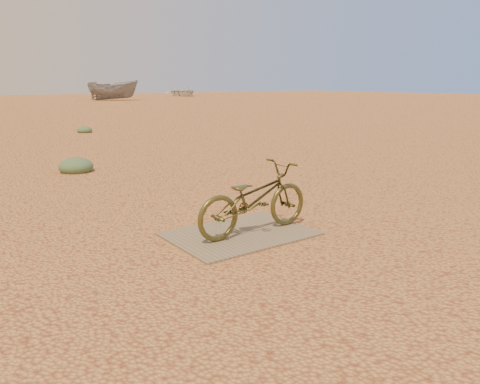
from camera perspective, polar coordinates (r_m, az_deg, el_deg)
ground at (r=5.29m, az=-5.58°, el=-4.66°), size 120.00×120.00×0.00m
plywood_board at (r=5.11m, az=0.00°, el=-5.11°), size 1.51×1.08×0.02m
bicycle at (r=5.03m, az=1.72°, el=-0.82°), size 1.45×0.53×0.76m
boat_mid_right at (r=43.53m, az=-15.22°, el=11.87°), size 4.60×4.07×1.74m
boat_far_right at (r=55.22m, az=-6.97°, el=12.06°), size 4.03×5.22×1.00m
kale_a at (r=9.19m, az=-19.32°, el=2.36°), size 0.62×0.62×0.34m
kale_b at (r=16.24m, az=-18.40°, el=6.90°), size 0.49×0.49×0.27m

